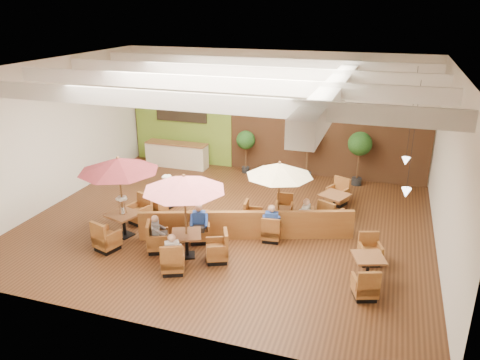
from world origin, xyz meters
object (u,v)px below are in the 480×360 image
at_px(diner_1, 199,220).
at_px(diner_2, 157,230).
at_px(table_0, 119,177).
at_px(topiary_2, 360,146).
at_px(table_1, 185,202).
at_px(topiary_1, 308,140).
at_px(service_counter, 177,155).
at_px(table_2, 279,183).
at_px(diner_3, 272,219).
at_px(table_3, 168,195).
at_px(table_5, 334,205).
at_px(booth_divider, 247,225).
at_px(diner_0, 172,249).
at_px(table_4, 368,268).
at_px(diner_4, 304,212).
at_px(topiary_0, 246,142).

height_order(diner_1, diner_2, diner_1).
height_order(table_0, topiary_2, table_0).
xyz_separation_m(table_1, topiary_1, (2.25, 7.91, -0.01)).
height_order(service_counter, diner_2, diner_2).
height_order(table_2, diner_3, table_2).
relative_size(table_2, topiary_2, 1.06).
bearing_deg(service_counter, table_3, -68.71).
relative_size(table_0, diner_1, 3.42).
bearing_deg(diner_1, service_counter, -78.13).
height_order(table_3, diner_2, table_3).
relative_size(table_5, topiary_1, 1.21).
distance_m(table_1, diner_3, 3.05).
xyz_separation_m(topiary_2, diner_3, (-2.22, -6.11, -0.98)).
height_order(booth_divider, diner_0, diner_0).
distance_m(table_0, table_4, 8.18).
height_order(table_0, table_4, table_0).
relative_size(diner_1, diner_4, 1.04).
relative_size(booth_divider, diner_3, 8.38).
bearing_deg(diner_1, booth_divider, -172.78).
bearing_deg(topiary_2, booth_divider, -116.06).
height_order(service_counter, table_0, table_0).
bearing_deg(service_counter, diner_4, -35.09).
relative_size(table_0, topiary_1, 1.18).
bearing_deg(table_4, booth_divider, 142.53).
distance_m(service_counter, table_0, 7.41).
xyz_separation_m(diner_1, diner_4, (3.14, 1.70, -0.01)).
distance_m(topiary_0, diner_2, 7.95).
distance_m(booth_divider, diner_2, 2.95).
bearing_deg(booth_divider, service_counter, 112.64).
bearing_deg(table_5, table_2, -109.60).
height_order(table_1, diner_4, table_1).
xyz_separation_m(service_counter, topiary_0, (3.40, 0.20, 0.90)).
xyz_separation_m(table_5, diner_0, (-3.92, -5.47, 0.37)).
height_order(table_0, diner_1, table_0).
distance_m(diner_2, diner_4, 4.94).
relative_size(table_1, diner_4, 3.49).
height_order(booth_divider, topiary_2, topiary_2).
bearing_deg(service_counter, topiary_0, 3.37).
xyz_separation_m(booth_divider, topiary_0, (-2.00, 6.22, 0.99)).
bearing_deg(topiary_1, diner_1, -108.02).
height_order(topiary_0, topiary_2, topiary_2).
distance_m(table_1, table_4, 5.62).
relative_size(table_4, diner_0, 3.26).
xyz_separation_m(table_3, diner_3, (4.48, -1.45, 0.29)).
bearing_deg(diner_3, table_2, 81.34).
distance_m(diner_0, diner_4, 4.85).
distance_m(diner_1, diner_3, 2.37).
height_order(table_5, diner_3, diner_3).
bearing_deg(topiary_0, diner_2, -92.92).
bearing_deg(topiary_1, table_2, -90.20).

